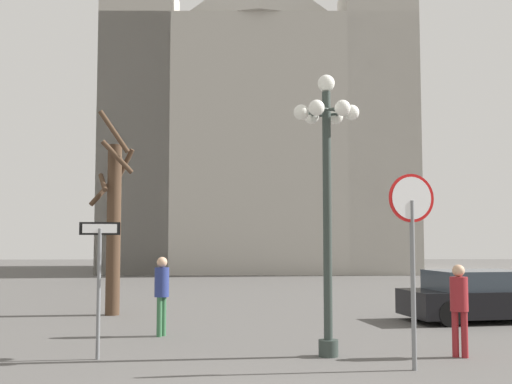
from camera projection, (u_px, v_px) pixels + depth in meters
cathedral at (258, 128)px, 43.36m from camera, size 20.05×14.66×31.14m
stop_sign at (412, 231)px, 10.32m from camera, size 0.80×0.22×3.21m
one_way_arrow_sign at (99, 272)px, 11.18m from camera, size 0.71×0.16×2.43m
street_lamp at (327, 173)px, 11.60m from camera, size 1.24×1.11×5.21m
bare_tree at (114, 220)px, 17.75m from camera, size 1.35×1.36×5.75m
parked_car_near_black at (481, 297)px, 16.29m from camera, size 4.32×2.47×1.32m
pedestrian_walking at (459, 301)px, 11.32m from camera, size 0.32×0.32×1.67m
pedestrian_standing at (162, 288)px, 13.79m from camera, size 0.32×0.32×1.74m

